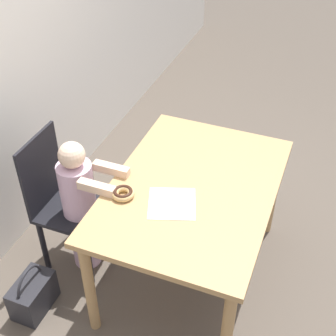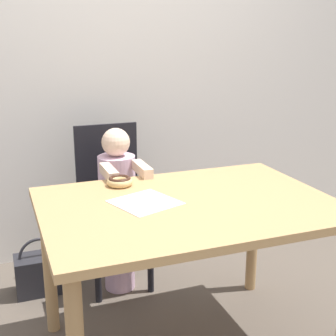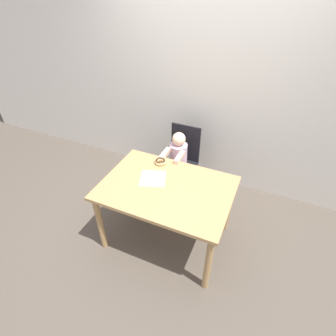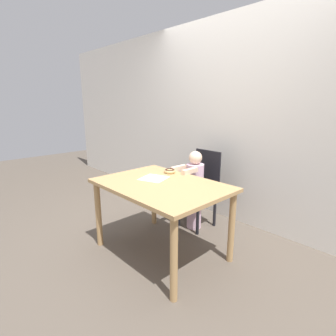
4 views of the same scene
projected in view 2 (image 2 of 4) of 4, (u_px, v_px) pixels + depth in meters
wall_back at (113, 63)px, 2.96m from camera, size 8.00×0.05×2.50m
dining_table at (188, 222)px, 2.02m from camera, size 1.24×0.88×0.74m
chair at (113, 205)px, 2.71m from camera, size 0.37×0.39×0.92m
child_figure at (118, 209)px, 2.60m from camera, size 0.22×0.40×0.94m
donut at (120, 181)px, 2.20m from camera, size 0.12×0.12×0.04m
napkin at (145, 202)px, 1.99m from camera, size 0.31×0.31×0.00m
handbag at (40, 272)px, 2.66m from camera, size 0.28×0.17×0.33m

